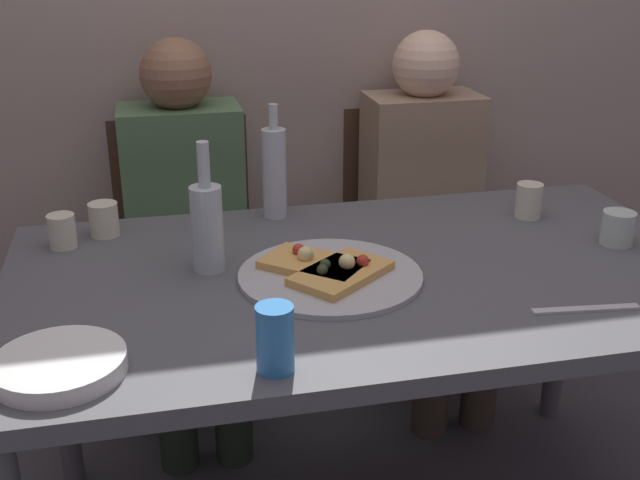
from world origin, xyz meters
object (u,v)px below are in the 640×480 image
(short_glass, at_px, (62,231))
(soda_can, at_px, (275,339))
(tumbler_near, at_px, (104,219))
(plate_stack, at_px, (59,365))
(wine_bottle, at_px, (274,171))
(guest_in_sweater, at_px, (187,221))
(pizza_tray, at_px, (330,276))
(table_knife, at_px, (586,309))
(chair_left, at_px, (187,242))
(wine_glass, at_px, (618,228))
(chair_right, at_px, (412,223))
(pizza_slice_last, at_px, (313,263))
(dining_table, at_px, (368,300))
(tumbler_far, at_px, (529,201))
(guest_in_beanie, at_px, (429,202))
(pizza_slice_extra, at_px, (342,272))
(beer_bottle, at_px, (207,225))

(short_glass, height_order, soda_can, soda_can)
(tumbler_near, xyz_separation_m, plate_stack, (-0.06, -0.65, -0.03))
(tumbler_near, xyz_separation_m, soda_can, (0.30, -0.72, 0.02))
(tumbler_near, xyz_separation_m, short_glass, (-0.09, -0.06, -0.00))
(wine_bottle, distance_m, guest_in_sweater, 0.45)
(tumbler_near, relative_size, short_glass, 1.02)
(pizza_tray, xyz_separation_m, table_knife, (0.46, -0.26, -0.00))
(table_knife, height_order, chair_left, chair_left)
(plate_stack, xyz_separation_m, guest_in_sweater, (0.28, 1.00, -0.13))
(wine_glass, xyz_separation_m, chair_right, (-0.21, 0.84, -0.28))
(pizza_tray, height_order, pizza_slice_last, pizza_slice_last)
(table_knife, bearing_deg, dining_table, -31.87)
(tumbler_far, bearing_deg, guest_in_sweater, 151.30)
(pizza_tray, height_order, guest_in_beanie, guest_in_beanie)
(tumbler_far, bearing_deg, plate_stack, -154.91)
(soda_can, bearing_deg, short_glass, 121.04)
(wine_glass, bearing_deg, guest_in_sweater, 144.98)
(chair_right, bearing_deg, table_knife, 87.91)
(wine_bottle, height_order, chair_left, wine_bottle)
(plate_stack, bearing_deg, chair_left, 76.57)
(dining_table, distance_m, guest_in_beanie, 0.81)
(tumbler_far, relative_size, short_glass, 1.13)
(tumbler_far, distance_m, chair_right, 0.69)
(chair_left, relative_size, guest_in_beanie, 0.77)
(dining_table, xyz_separation_m, short_glass, (-0.67, 0.29, 0.12))
(pizza_tray, relative_size, pizza_slice_extra, 1.59)
(chair_left, distance_m, guest_in_beanie, 0.79)
(pizza_slice_last, relative_size, table_knife, 1.14)
(table_knife, bearing_deg, chair_right, -85.69)
(beer_bottle, height_order, plate_stack, beer_bottle)
(pizza_tray, distance_m, wine_bottle, 0.43)
(pizza_tray, bearing_deg, guest_in_beanie, 55.41)
(tumbler_near, height_order, tumbler_far, tumbler_far)
(pizza_slice_last, relative_size, soda_can, 2.05)
(soda_can, height_order, table_knife, soda_can)
(guest_in_sweater, relative_size, guest_in_beanie, 1.00)
(tumbler_near, distance_m, soda_can, 0.78)
(tumbler_far, relative_size, wine_glass, 1.13)
(pizza_tray, relative_size, tumbler_far, 4.39)
(guest_in_beanie, bearing_deg, table_knife, 87.59)
(pizza_tray, xyz_separation_m, soda_can, (-0.18, -0.35, 0.06))
(dining_table, distance_m, wine_glass, 0.63)
(tumbler_near, bearing_deg, guest_in_sweater, 58.69)
(plate_stack, distance_m, chair_right, 1.58)
(chair_right, relative_size, guest_in_sweater, 0.77)
(pizza_slice_extra, xyz_separation_m, wine_glass, (0.70, 0.06, 0.02))
(tumbler_near, bearing_deg, short_glass, -149.02)
(short_glass, bearing_deg, pizza_slice_extra, -29.49)
(pizza_tray, relative_size, pizza_slice_last, 1.60)
(tumbler_near, relative_size, table_knife, 0.38)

